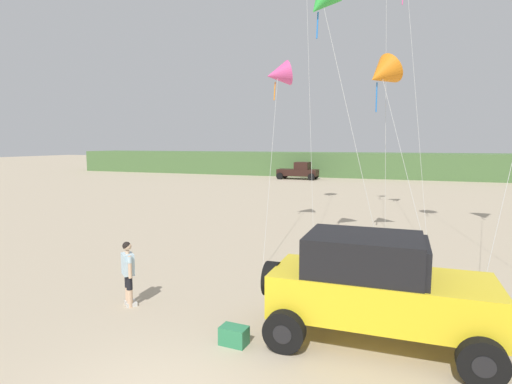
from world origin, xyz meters
TOP-DOWN VIEW (x-y plane):
  - dune_ridge at (3.25, 47.80)m, footprint 90.00×6.63m
  - jeep at (3.10, 3.68)m, footprint 4.86×2.42m
  - person_watching at (-2.95, 3.51)m, footprint 0.50×0.47m
  - cooler_box at (0.38, 2.55)m, footprint 0.58×0.40m
  - distant_pickup at (-8.20, 41.39)m, footprint 4.62×2.41m
  - kite_yellow_diamond at (2.51, 11.90)m, footprint 2.84×5.22m
  - kite_red_delta at (0.72, 9.29)m, footprint 3.37×3.34m
  - kite_orange_streamer at (-2.04, 13.24)m, footprint 2.11×6.40m

SIDE VIEW (x-z plane):
  - cooler_box at x=0.38m, z-range 0.00..0.38m
  - person_watching at x=-2.95m, z-range 0.10..1.77m
  - distant_pickup at x=-8.20m, z-range -0.05..1.93m
  - jeep at x=3.10m, z-range 0.07..2.33m
  - dune_ridge at x=3.25m, z-range 0.00..2.94m
  - kite_yellow_diamond at x=2.51m, z-range 2.95..10.54m
  - kite_orange_streamer at x=-2.04m, z-range 3.25..11.12m
  - kite_red_delta at x=0.72m, z-range 3.99..13.64m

